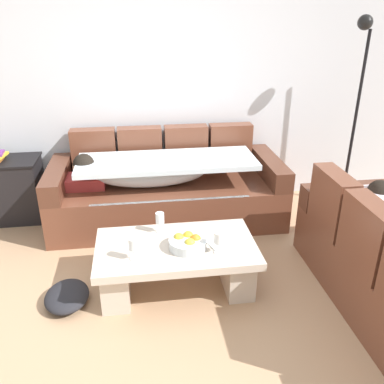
# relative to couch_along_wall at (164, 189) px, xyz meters

# --- Properties ---
(ground_plane) EXTENTS (14.00, 14.00, 0.00)m
(ground_plane) POSITION_rel_couch_along_wall_xyz_m (-0.21, -1.62, -0.33)
(ground_plane) COLOR tan
(back_wall) EXTENTS (9.00, 0.10, 2.70)m
(back_wall) POSITION_rel_couch_along_wall_xyz_m (-0.21, 0.53, 1.02)
(back_wall) COLOR silver
(back_wall) RESTS_ON ground_plane
(couch_along_wall) EXTENTS (2.28, 0.92, 0.88)m
(couch_along_wall) POSITION_rel_couch_along_wall_xyz_m (0.00, 0.00, 0.00)
(couch_along_wall) COLOR brown
(couch_along_wall) RESTS_ON ground_plane
(coffee_table) EXTENTS (1.20, 0.68, 0.38)m
(coffee_table) POSITION_rel_couch_along_wall_xyz_m (0.01, -1.15, -0.09)
(coffee_table) COLOR beige
(coffee_table) RESTS_ON ground_plane
(fruit_bowl) EXTENTS (0.28, 0.28, 0.10)m
(fruit_bowl) POSITION_rel_couch_along_wall_xyz_m (0.09, -1.20, 0.09)
(fruit_bowl) COLOR silver
(fruit_bowl) RESTS_ON coffee_table
(wine_glass_near_left) EXTENTS (0.07, 0.07, 0.17)m
(wine_glass_near_left) POSITION_rel_couch_along_wall_xyz_m (-0.31, -1.30, 0.16)
(wine_glass_near_left) COLOR silver
(wine_glass_near_left) RESTS_ON coffee_table
(wine_glass_near_right) EXTENTS (0.07, 0.07, 0.17)m
(wine_glass_near_right) POSITION_rel_couch_along_wall_xyz_m (0.30, -1.30, 0.16)
(wine_glass_near_right) COLOR silver
(wine_glass_near_right) RESTS_ON coffee_table
(wine_glass_far_back) EXTENTS (0.07, 0.07, 0.17)m
(wine_glass_far_back) POSITION_rel_couch_along_wall_xyz_m (-0.10, -0.94, 0.16)
(wine_glass_far_back) COLOR silver
(wine_glass_far_back) RESTS_ON coffee_table
(open_magazine) EXTENTS (0.33, 0.29, 0.01)m
(open_magazine) POSITION_rel_couch_along_wall_xyz_m (0.38, -1.16, 0.05)
(open_magazine) COLOR white
(open_magazine) RESTS_ON coffee_table
(side_cabinet) EXTENTS (0.72, 0.44, 0.64)m
(side_cabinet) POSITION_rel_couch_along_wall_xyz_m (-1.59, 0.23, -0.01)
(side_cabinet) COLOR black
(side_cabinet) RESTS_ON ground_plane
(floor_lamp) EXTENTS (0.33, 0.31, 1.95)m
(floor_lamp) POSITION_rel_couch_along_wall_xyz_m (1.97, 0.09, 0.78)
(floor_lamp) COLOR black
(floor_lamp) RESTS_ON ground_plane
(crumpled_garment) EXTENTS (0.32, 0.40, 0.12)m
(crumpled_garment) POSITION_rel_couch_along_wall_xyz_m (-0.82, -1.24, -0.27)
(crumpled_garment) COLOR #232328
(crumpled_garment) RESTS_ON ground_plane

